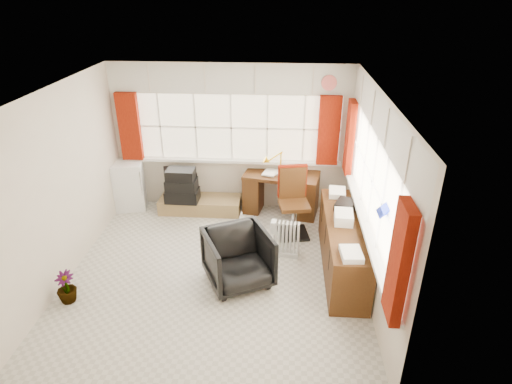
# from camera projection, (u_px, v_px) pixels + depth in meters

# --- Properties ---
(ground) EXTENTS (4.00, 4.00, 0.00)m
(ground) POSITION_uv_depth(u_px,v_px,m) (217.00, 271.00, 5.97)
(ground) COLOR beige
(ground) RESTS_ON ground
(room_walls) EXTENTS (4.00, 4.00, 4.00)m
(room_walls) POSITION_uv_depth(u_px,v_px,m) (212.00, 173.00, 5.30)
(room_walls) COLOR beige
(room_walls) RESTS_ON ground
(window_back) EXTENTS (3.70, 0.12, 3.60)m
(window_back) POSITION_uv_depth(u_px,v_px,m) (232.00, 157.00, 7.29)
(window_back) COLOR #FFEEC9
(window_back) RESTS_ON room_walls
(window_right) EXTENTS (0.12, 3.70, 3.60)m
(window_right) POSITION_uv_depth(u_px,v_px,m) (366.00, 217.00, 5.43)
(window_right) COLOR #FFEEC9
(window_right) RESTS_ON room_walls
(curtains) EXTENTS (3.83, 3.83, 1.15)m
(curtains) POSITION_uv_depth(u_px,v_px,m) (287.00, 152.00, 6.09)
(curtains) COLOR maroon
(curtains) RESTS_ON room_walls
(overhead_cabinets) EXTENTS (3.98, 3.98, 0.48)m
(overhead_cabinets) POSITION_uv_depth(u_px,v_px,m) (293.00, 95.00, 5.78)
(overhead_cabinets) COLOR beige
(overhead_cabinets) RESTS_ON room_walls
(desk) EXTENTS (1.34, 0.84, 0.76)m
(desk) POSITION_uv_depth(u_px,v_px,m) (281.00, 191.00, 7.35)
(desk) COLOR #553414
(desk) RESTS_ON ground
(desk_lamp) EXTENTS (0.15, 0.13, 0.44)m
(desk_lamp) POSITION_uv_depth(u_px,v_px,m) (281.00, 159.00, 7.01)
(desk_lamp) COLOR #E5B709
(desk_lamp) RESTS_ON desk
(task_chair) EXTENTS (0.53, 0.56, 1.11)m
(task_chair) POSITION_uv_depth(u_px,v_px,m) (293.00, 198.00, 6.68)
(task_chair) COLOR black
(task_chair) RESTS_ON ground
(office_chair) EXTENTS (1.08, 1.09, 0.75)m
(office_chair) POSITION_uv_depth(u_px,v_px,m) (238.00, 258.00, 5.61)
(office_chair) COLOR black
(office_chair) RESTS_ON ground
(radiator) EXTENTS (0.39, 0.20, 0.55)m
(radiator) POSITION_uv_depth(u_px,v_px,m) (286.00, 242.00, 6.23)
(radiator) COLOR white
(radiator) RESTS_ON ground
(credenza) EXTENTS (0.50, 2.00, 0.85)m
(credenza) POSITION_uv_depth(u_px,v_px,m) (343.00, 245.00, 5.87)
(credenza) COLOR #553414
(credenza) RESTS_ON ground
(file_tray) EXTENTS (0.35, 0.39, 0.11)m
(file_tray) POSITION_uv_depth(u_px,v_px,m) (345.00, 205.00, 6.03)
(file_tray) COLOR black
(file_tray) RESTS_ON credenza
(tv_bench) EXTENTS (1.40, 0.50, 0.25)m
(tv_bench) POSITION_uv_depth(u_px,v_px,m) (200.00, 204.00, 7.48)
(tv_bench) COLOR olive
(tv_bench) RESTS_ON ground
(crt_tv) EXTENTS (0.65, 0.62, 0.47)m
(crt_tv) POSITION_uv_depth(u_px,v_px,m) (181.00, 182.00, 7.46)
(crt_tv) COLOR black
(crt_tv) RESTS_ON tv_bench
(hifi_stack) EXTENTS (0.56, 0.36, 0.58)m
(hifi_stack) POSITION_uv_depth(u_px,v_px,m) (182.00, 186.00, 7.22)
(hifi_stack) COLOR black
(hifi_stack) RESTS_ON tv_bench
(mini_fridge) EXTENTS (0.60, 0.60, 0.85)m
(mini_fridge) POSITION_uv_depth(u_px,v_px,m) (130.00, 185.00, 7.50)
(mini_fridge) COLOR white
(mini_fridge) RESTS_ON ground
(spray_bottle_a) EXTENTS (0.11, 0.11, 0.27)m
(spray_bottle_a) POSITION_uv_depth(u_px,v_px,m) (242.00, 220.00, 6.97)
(spray_bottle_a) COLOR silver
(spray_bottle_a) RESTS_ON ground
(spray_bottle_b) EXTENTS (0.11, 0.11, 0.19)m
(spray_bottle_b) POSITION_uv_depth(u_px,v_px,m) (245.00, 238.00, 6.58)
(spray_bottle_b) COLOR #99E4DE
(spray_bottle_b) RESTS_ON ground
(flower_vase) EXTENTS (0.25, 0.25, 0.43)m
(flower_vase) POSITION_uv_depth(u_px,v_px,m) (66.00, 287.00, 5.33)
(flower_vase) COLOR black
(flower_vase) RESTS_ON ground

